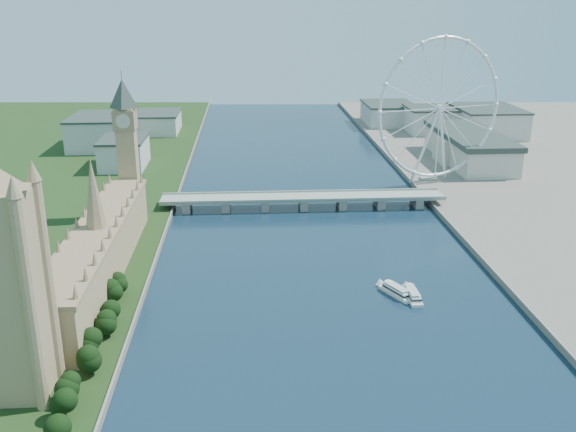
{
  "coord_description": "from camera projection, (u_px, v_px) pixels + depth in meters",
  "views": [
    {
      "loc": [
        -42.2,
        -175.5,
        154.38
      ],
      "look_at": [
        -17.63,
        210.0,
        24.02
      ],
      "focal_mm": 40.0,
      "sensor_mm": 36.0,
      "label": 1
    }
  ],
  "objects": [
    {
      "name": "westminster_bridge",
      "position": [
        303.0,
        200.0,
        499.41
      ],
      "size": [
        220.0,
        22.0,
        9.5
      ],
      "color": "gray",
      "rests_on": "ground"
    },
    {
      "name": "city_skyline",
      "position": [
        318.0,
        125.0,
        744.4
      ],
      "size": [
        505.0,
        280.0,
        32.0
      ],
      "color": "beige",
      "rests_on": "ground"
    },
    {
      "name": "parliament_range",
      "position": [
        99.0,
        252.0,
        364.98
      ],
      "size": [
        24.0,
        200.0,
        70.0
      ],
      "color": "tan",
      "rests_on": "ground"
    },
    {
      "name": "london_eye",
      "position": [
        440.0,
        109.0,
        539.25
      ],
      "size": [
        113.6,
        39.12,
        124.3
      ],
      "color": "silver",
      "rests_on": "ground"
    },
    {
      "name": "tree_row",
      "position": [
        80.0,
        373.0,
        262.94
      ],
      "size": [
        9.38,
        185.38,
        21.82
      ],
      "color": "black",
      "rests_on": "ground"
    },
    {
      "name": "tour_boat_far",
      "position": [
        412.0,
        299.0,
        349.34
      ],
      "size": [
        7.15,
        26.29,
        5.75
      ],
      "primitive_type": null,
      "rotation": [
        0.0,
        0.0,
        0.02
      ],
      "color": "silver",
      "rests_on": "ground"
    },
    {
      "name": "big_ben",
      "position": [
        126.0,
        131.0,
        451.73
      ],
      "size": [
        20.02,
        20.02,
        110.0
      ],
      "color": "tan",
      "rests_on": "ground"
    },
    {
      "name": "county_hall",
      "position": [
        468.0,
        164.0,
        635.0
      ],
      "size": [
        54.0,
        144.0,
        35.0
      ],
      "primitive_type": null,
      "color": "beige",
      "rests_on": "ground"
    },
    {
      "name": "victoria_tower",
      "position": [
        7.0,
        276.0,
        244.3
      ],
      "size": [
        28.16,
        28.16,
        112.0
      ],
      "color": "tan",
      "rests_on": "ground"
    },
    {
      "name": "tour_boat_near",
      "position": [
        396.0,
        295.0,
        353.45
      ],
      "size": [
        18.37,
        27.13,
        5.93
      ],
      "primitive_type": null,
      "rotation": [
        0.0,
        0.0,
        0.47
      ],
      "color": "white",
      "rests_on": "ground"
    }
  ]
}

